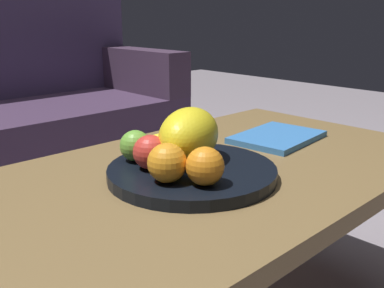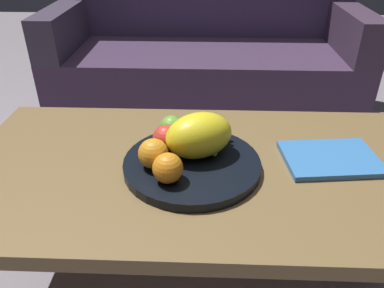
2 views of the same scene
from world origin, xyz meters
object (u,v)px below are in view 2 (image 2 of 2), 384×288
at_px(orange_front, 168,168).
at_px(fruit_bowl, 192,164).
at_px(melon_large_front, 199,135).
at_px(apple_front, 166,138).
at_px(orange_left, 153,154).
at_px(couch, 205,61).
at_px(apple_left, 172,127).
at_px(magazine, 330,159).
at_px(coffee_table, 201,178).
at_px(banana_bunch, 204,137).

bearing_deg(orange_front, fruit_bowl, 59.58).
xyz_separation_m(melon_large_front, apple_front, (-0.09, 0.02, -0.02)).
xyz_separation_m(fruit_bowl, orange_left, (-0.10, -0.03, 0.05)).
height_order(couch, apple_left, couch).
xyz_separation_m(fruit_bowl, magazine, (0.38, 0.05, -0.00)).
xyz_separation_m(couch, melon_large_front, (-0.01, -1.30, 0.24)).
bearing_deg(coffee_table, orange_left, -157.88).
height_order(fruit_bowl, apple_front, apple_front).
height_order(couch, orange_left, couch).
relative_size(apple_front, apple_left, 1.06).
relative_size(couch, fruit_bowl, 4.72).
relative_size(couch, apple_front, 23.35).
distance_m(apple_front, apple_left, 0.07).
bearing_deg(couch, coffee_table, -90.05).
bearing_deg(melon_large_front, magazine, 3.45).
bearing_deg(couch, apple_front, -94.36).
xyz_separation_m(orange_left, magazine, (0.47, 0.08, -0.06)).
bearing_deg(coffee_table, couch, 89.95).
bearing_deg(banana_bunch, fruit_bowl, -111.59).
relative_size(orange_left, apple_left, 1.12).
bearing_deg(orange_left, fruit_bowl, 18.02).
bearing_deg(coffee_table, melon_large_front, 122.73).
xyz_separation_m(coffee_table, apple_left, (-0.09, 0.10, 0.10)).
xyz_separation_m(coffee_table, apple_front, (-0.10, 0.03, 0.11)).
distance_m(fruit_bowl, apple_left, 0.14).
relative_size(coffee_table, apple_left, 18.79).
relative_size(melon_large_front, banana_bunch, 1.09).
bearing_deg(couch, orange_left, -95.09).
bearing_deg(magazine, orange_left, -176.45).
height_order(couch, banana_bunch, couch).
height_order(orange_front, apple_front, orange_front).
bearing_deg(couch, banana_bunch, -89.76).
bearing_deg(fruit_bowl, magazine, 7.47).
bearing_deg(banana_bunch, orange_front, -116.57).
height_order(fruit_bowl, magazine, fruit_bowl).
relative_size(orange_front, apple_left, 1.08).
bearing_deg(apple_front, melon_large_front, -14.09).
distance_m(orange_left, banana_bunch, 0.17).
height_order(orange_front, magazine, orange_front).
distance_m(couch, magazine, 1.33).
bearing_deg(banana_bunch, couch, 90.24).
bearing_deg(coffee_table, orange_front, -125.43).
height_order(melon_large_front, banana_bunch, melon_large_front).
height_order(coffee_table, apple_left, apple_left).
distance_m(melon_large_front, orange_front, 0.14).
xyz_separation_m(coffee_table, fruit_bowl, (-0.02, -0.02, 0.06)).
xyz_separation_m(coffee_table, magazine, (0.35, 0.03, 0.05)).
bearing_deg(melon_large_front, apple_left, 132.35).
bearing_deg(apple_front, fruit_bowl, -34.71).
relative_size(orange_front, magazine, 0.30).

